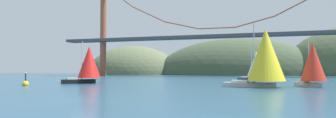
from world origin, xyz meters
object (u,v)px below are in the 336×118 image
(sailboat_white_mainsail, at_px, (256,65))
(channel_buoy, at_px, (26,84))
(sailboat_yellow_sail, at_px, (265,56))
(sailboat_red_spinnaker, at_px, (88,63))
(sailboat_scarlet_sail, at_px, (312,63))

(sailboat_white_mainsail, bearing_deg, channel_buoy, -137.76)
(sailboat_yellow_sail, distance_m, sailboat_white_mainsail, 27.73)
(sailboat_white_mainsail, relative_size, channel_buoy, 3.36)
(sailboat_red_spinnaker, height_order, channel_buoy, sailboat_red_spinnaker)
(sailboat_scarlet_sail, distance_m, sailboat_white_mainsail, 26.04)
(sailboat_scarlet_sail, bearing_deg, sailboat_yellow_sail, -156.56)
(sailboat_white_mainsail, bearing_deg, sailboat_yellow_sail, -86.91)
(sailboat_yellow_sail, height_order, sailboat_white_mainsail, sailboat_yellow_sail)
(sailboat_scarlet_sail, distance_m, channel_buoy, 48.55)
(sailboat_yellow_sail, bearing_deg, sailboat_scarlet_sail, 23.44)
(sailboat_red_spinnaker, bearing_deg, channel_buoy, -115.69)
(sailboat_scarlet_sail, xyz_separation_m, channel_buoy, (-47.29, -10.41, -3.44))
(sailboat_yellow_sail, height_order, sailboat_red_spinnaker, sailboat_yellow_sail)
(sailboat_white_mainsail, height_order, channel_buoy, sailboat_white_mainsail)
(sailboat_scarlet_sail, xyz_separation_m, sailboat_red_spinnaker, (-41.92, 0.76, 0.29))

